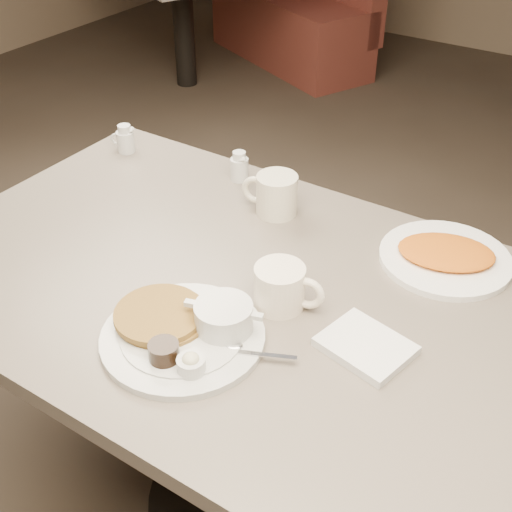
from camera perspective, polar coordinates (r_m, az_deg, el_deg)
The scene contains 9 objects.
diner_table at distance 1.51m, azimuth -0.42°, elevation -7.79°, with size 1.50×0.90×0.75m.
main_plate at distance 1.27m, azimuth -5.87°, elevation -6.16°, with size 0.41×0.39×0.07m.
coffee_mug_near at distance 1.33m, azimuth 2.20°, elevation -2.63°, with size 0.15×0.12×0.09m.
napkin at distance 1.27m, azimuth 9.31°, elevation -7.58°, with size 0.18×0.16×0.02m.
coffee_mug_far at distance 1.61m, azimuth 1.64°, elevation 5.26°, with size 0.15×0.11×0.10m.
creamer_left at distance 1.94m, azimuth -11.06°, elevation 9.69°, with size 0.07×0.05×0.08m.
creamer_right at distance 1.76m, azimuth -1.43°, elevation 7.58°, with size 0.06×0.06×0.08m.
hash_plate at distance 1.52m, azimuth 15.82°, elevation -0.02°, with size 0.37×0.37×0.04m.
booth_back_left at distance 4.72m, azimuth 2.65°, elevation 20.92°, with size 1.77×1.88×1.12m.
Camera 1 is at (0.61, -0.91, 1.62)m, focal length 47.04 mm.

